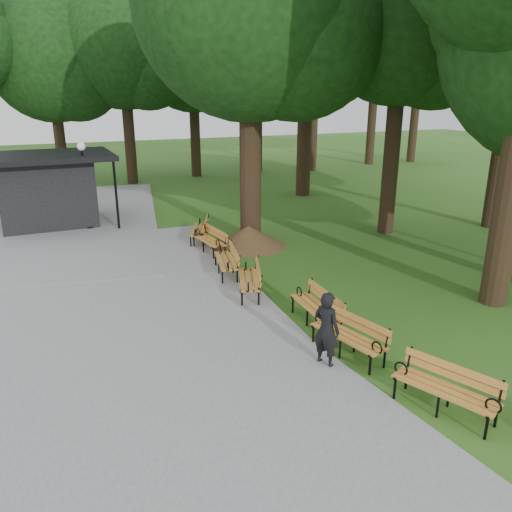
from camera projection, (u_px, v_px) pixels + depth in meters
name	position (u px, v px, depth m)	size (l,w,h in m)	color
ground	(320.00, 342.00, 11.27)	(100.00, 100.00, 0.00)	#2B5D1A
path	(119.00, 318.00, 12.39)	(12.00, 38.00, 0.06)	gray
person	(327.00, 329.00, 10.08)	(0.59, 0.39, 1.62)	black
kiosk	(47.00, 190.00, 20.71)	(4.73, 4.12, 2.96)	black
lamp_post	(84.00, 168.00, 19.67)	(0.32, 0.32, 3.49)	black
dirt_mound	(248.00, 237.00, 17.91)	(2.36, 2.36, 0.80)	#47301C
bench_1	(445.00, 390.00, 8.67)	(1.90, 0.64, 0.88)	orange
bench_2	(348.00, 337.00, 10.56)	(1.90, 0.64, 0.88)	orange
bench_3	(316.00, 308.00, 11.96)	(1.90, 0.64, 0.88)	orange
bench_4	(249.00, 280.00, 13.75)	(1.90, 0.64, 0.88)	orange
bench_5	(226.00, 261.00, 15.25)	(1.90, 0.64, 0.88)	orange
bench_6	(209.00, 240.00, 17.36)	(1.90, 0.64, 0.88)	orange
bench_7	(199.00, 230.00, 18.67)	(1.90, 0.64, 0.88)	orange
lawn_tree_1	(403.00, 16.00, 17.53)	(6.27, 6.27, 11.07)	black
lawn_tree_2	(250.00, 2.00, 16.49)	(7.89, 7.89, 12.18)	black
lawn_tree_4	(307.00, 42.00, 24.71)	(6.13, 6.13, 10.82)	black
tree_backdrop	(231.00, 42.00, 31.18)	(37.78, 8.77, 16.59)	black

